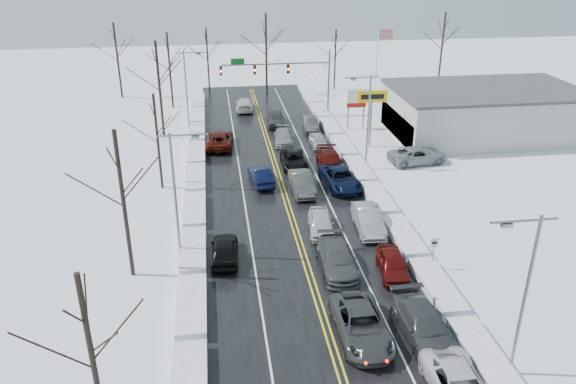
{
  "coord_description": "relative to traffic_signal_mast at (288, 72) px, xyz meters",
  "views": [
    {
      "loc": [
        -5.69,
        -38.4,
        20.26
      ],
      "look_at": [
        -0.36,
        0.16,
        2.5
      ],
      "focal_mm": 35.0,
      "sensor_mm": 36.0,
      "label": 1
    }
  ],
  "objects": [
    {
      "name": "streetlight_ne",
      "position": [
        4.85,
        -17.99,
        -0.17
      ],
      "size": [
        3.2,
        0.25,
        9.0
      ],
      "color": "slate",
      "rests_on": "ground"
    },
    {
      "name": "parked_car_0",
      "position": [
        10.43,
        -17.34,
        -5.48
      ],
      "size": [
        6.12,
        3.41,
        1.62
      ],
      "primitive_type": "imported",
      "rotation": [
        0.0,
        0.0,
        1.7
      ],
      "color": "#919398",
      "rests_on": "ground"
    },
    {
      "name": "snow_bank_right",
      "position": [
        4.15,
        -25.99,
        -5.48
      ],
      "size": [
        1.76,
        72.0,
        0.64
      ],
      "primitive_type": "cube",
      "color": "silver",
      "rests_on": "ground"
    },
    {
      "name": "queued_car_5",
      "position": [
        -1.86,
        -22.49,
        -5.48
      ],
      "size": [
        1.85,
        5.04,
        1.65
      ],
      "primitive_type": "imported",
      "rotation": [
        0.0,
        0.0,
        0.02
      ],
      "color": "#424447",
      "rests_on": "ground"
    },
    {
      "name": "queued_car_17",
      "position": [
        1.83,
        -5.54,
        -5.48
      ],
      "size": [
        1.85,
        4.56,
        1.47
      ],
      "primitive_type": "imported",
      "rotation": [
        0.0,
        0.0,
        -0.07
      ],
      "color": "#3B3D40",
      "rests_on": "ground"
    },
    {
      "name": "oncoming_car_2",
      "position": [
        -5.05,
        3.5,
        -5.48
      ],
      "size": [
        2.59,
        5.49,
        1.55
      ],
      "primitive_type": "imported",
      "rotation": [
        0.0,
        0.0,
        3.06
      ],
      "color": "silver",
      "rests_on": "ground"
    },
    {
      "name": "tires_plus_sign",
      "position": [
        7.05,
        -12.0,
        -0.49
      ],
      "size": [
        3.2,
        0.34,
        6.0
      ],
      "color": "slate",
      "rests_on": "ground"
    },
    {
      "name": "tree_left_a",
      "position": [
        -14.45,
        -47.99,
        0.81
      ],
      "size": [
        3.6,
        3.6,
        9.0
      ],
      "color": "#2D231C",
      "rests_on": "ground"
    },
    {
      "name": "streetlight_nw",
      "position": [
        -11.74,
        -3.99,
        -0.17
      ],
      "size": [
        3.2,
        0.25,
        9.0
      ],
      "color": "slate",
      "rests_on": "ground"
    },
    {
      "name": "queued_car_8",
      "position": [
        -1.88,
        -3.23,
        -5.48
      ],
      "size": [
        2.3,
        4.95,
        1.64
      ],
      "primitive_type": "imported",
      "rotation": [
        0.0,
        0.0,
        -0.08
      ],
      "color": "#393B3D",
      "rests_on": "ground"
    },
    {
      "name": "ground",
      "position": [
        -3.45,
        -27.99,
        -5.48
      ],
      "size": [
        160.0,
        160.0,
        0.0
      ],
      "primitive_type": "plane",
      "color": "white",
      "rests_on": "ground"
    },
    {
      "name": "tree_left_c",
      "position": [
        -13.95,
        -19.99,
        0.46
      ],
      "size": [
        3.4,
        3.4,
        8.5
      ],
      "color": "#2D231C",
      "rests_on": "ground"
    },
    {
      "name": "oncoming_car_3",
      "position": [
        -8.89,
        -32.9,
        -5.48
      ],
      "size": [
        2.11,
        4.71,
        1.57
      ],
      "primitive_type": "imported",
      "rotation": [
        0.0,
        0.0,
        3.09
      ],
      "color": "black",
      "rests_on": "ground"
    },
    {
      "name": "queued_car_16",
      "position": [
        1.69,
        -11.39,
        -5.48
      ],
      "size": [
        1.61,
        3.91,
        1.33
      ],
      "primitive_type": "imported",
      "rotation": [
        0.0,
        0.0,
        0.01
      ],
      "color": "#B8B8BA",
      "rests_on": "ground"
    },
    {
      "name": "oncoming_car_1",
      "position": [
        -8.62,
        -10.05,
        -5.48
      ],
      "size": [
        3.11,
        6.0,
        1.62
      ],
      "primitive_type": "imported",
      "rotation": [
        0.0,
        0.0,
        3.07
      ],
      "color": "#441009",
      "rests_on": "ground"
    },
    {
      "name": "oncoming_car_0",
      "position": [
        -5.21,
        -20.22,
        -5.48
      ],
      "size": [
        2.17,
        4.83,
        1.54
      ],
      "primitive_type": "imported",
      "rotation": [
        0.0,
        0.0,
        3.26
      ],
      "color": "black",
      "rests_on": "ground"
    },
    {
      "name": "queued_car_3",
      "position": [
        -1.53,
        -35.18,
        -5.48
      ],
      "size": [
        2.47,
        5.68,
        1.63
      ],
      "primitive_type": "imported",
      "rotation": [
        0.0,
        0.0,
        -0.03
      ],
      "color": "#474A4C",
      "rests_on": "ground"
    },
    {
      "name": "tree_far_a",
      "position": [
        -21.45,
        12.01,
        1.51
      ],
      "size": [
        4.0,
        4.0,
        10.0
      ],
      "color": "#2D231C",
      "rests_on": "ground"
    },
    {
      "name": "tree_far_e",
      "position": [
        24.55,
        13.01,
        1.86
      ],
      "size": [
        4.2,
        4.2,
        10.5
      ],
      "color": "#2D231C",
      "rests_on": "ground"
    },
    {
      "name": "queued_car_4",
      "position": [
        -1.62,
        -29.91,
        -5.48
      ],
      "size": [
        2.26,
        4.64,
        1.52
      ],
      "primitive_type": "imported",
      "rotation": [
        0.0,
        0.0,
        -0.1
      ],
      "color": "silver",
      "rests_on": "ground"
    },
    {
      "name": "speed_limit_sign",
      "position": [
        4.75,
        -35.99,
        -3.84
      ],
      "size": [
        0.55,
        0.09,
        2.35
      ],
      "color": "slate",
      "rests_on": "ground"
    },
    {
      "name": "road_surface",
      "position": [
        -3.45,
        -25.99,
        -5.47
      ],
      "size": [
        14.0,
        84.0,
        0.01
      ],
      "primitive_type": "cube",
      "color": "black",
      "rests_on": "ground"
    },
    {
      "name": "streetlight_sw",
      "position": [
        -11.74,
        -31.99,
        -0.17
      ],
      "size": [
        3.2,
        0.25,
        9.0
      ],
      "color": "slate",
      "rests_on": "ground"
    },
    {
      "name": "queued_car_13",
      "position": [
        2.0,
        -30.05,
        -5.48
      ],
      "size": [
        2.06,
        5.2,
        1.68
      ],
      "primitive_type": "imported",
      "rotation": [
        0.0,
        0.0,
        -0.05
      ],
      "color": "#9EA1A6",
      "rests_on": "ground"
    },
    {
      "name": "tree_far_d",
      "position": [
        8.55,
        12.51,
        0.46
      ],
      "size": [
        3.4,
        3.4,
        8.5
      ],
      "color": "#2D231C",
      "rests_on": "ground"
    },
    {
      "name": "tree_far_b",
      "position": [
        -9.45,
        13.01,
        0.81
      ],
      "size": [
        3.6,
        3.6,
        9.0
      ],
      "color": "#2D231C",
      "rests_on": "ground"
    },
    {
      "name": "queued_car_2",
      "position": [
        -1.7,
        -42.16,
        -5.48
      ],
      "size": [
        2.74,
        5.9,
        1.64
      ],
      "primitive_type": "imported",
      "rotation": [
        0.0,
        0.0,
        0.0
      ],
      "color": "#3B3D3F",
      "rests_on": "ground"
    },
    {
      "name": "streetlight_se",
      "position": [
        4.85,
        -45.99,
        -0.17
      ],
      "size": [
        3.2,
        0.25,
        9.0
      ],
      "color": "slate",
      "rests_on": "ground"
    },
    {
      "name": "tree_far_c",
      "position": [
        -1.45,
        11.01,
        2.21
      ],
      "size": [
        4.4,
        4.4,
        11.0
      ],
      "color": "#2D231C",
      "rests_on": "ground"
    },
    {
      "name": "queued_car_12",
      "position": [
        1.96,
        -36.22,
        -5.48
      ],
      "size": [
        2.29,
        4.58,
        1.5
      ],
      "primitive_type": "imported",
      "rotation": [
        0.0,
        0.0,
        -0.12
      ],
      "color": "#520D0B",
      "rests_on": "ground"
    },
    {
      "name": "used_vehicles_sign",
      "position": [
        7.05,
        -5.99,
        -2.16
      ],
      "size": [
        2.2,
        0.22,
        4.65
      ],
      "color": "slate",
      "rests_on": "ground"
    },
    {
      "name": "tree_left_d",
      "position": [
        -14.65,
        -5.99,
        1.86
      ],
      "size": [
        4.2,
        4.2,
        10.5
      ],
      "color": "#2D231C",
      "rests_on": "ground"
    },
    {
      "name": "queued_car_6",
      "position": [
        -1.69,
        -16.64,
        -5.48
      ],
      "size": [
        2.37,
        5.03,
        1.39
      ],
      "primitive_type": "imported",
      "rotation": [
        0.0,
        0.0,
        -0.01
      ],
      "color": "black",
      "rests_on": "ground"
    },
    {
      "name": "parked_car_1",
      "position": [
        13.55,
        -11.83,
        -5.48
      ],
      "size": [
        2.2,
        4.7,
        1.33
      ],
      "primitive_type": "imported",
      "rotation": [
        0.0,
        0.0,
        0.08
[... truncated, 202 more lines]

